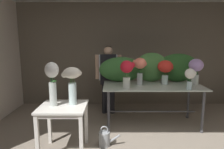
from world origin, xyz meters
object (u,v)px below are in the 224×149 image
at_px(vase_crimson_hydrangea, 127,71).
at_px(vase_cream_lisianthus_tall, 72,81).
at_px(watering_can, 105,139).
at_px(side_table_white, 63,112).
at_px(vase_lilac_roses, 196,68).
at_px(florist, 108,73).
at_px(vase_ivory_freesia, 190,76).
at_px(vase_white_roses_tall, 52,79).
at_px(vase_scarlet_ranunculus, 165,69).
at_px(vase_coral_carnations, 140,67).
at_px(display_table_glass, 152,91).

xyz_separation_m(vase_crimson_hydrangea, vase_cream_lisianthus_tall, (-0.87, -0.71, -0.03)).
bearing_deg(watering_can, vase_crimson_hydrangea, 56.60).
height_order(side_table_white, vase_lilac_roses, vase_lilac_roses).
distance_m(florist, vase_ivory_freesia, 1.79).
relative_size(florist, vase_lilac_roses, 3.06).
bearing_deg(vase_white_roses_tall, side_table_white, 0.02).
xyz_separation_m(side_table_white, watering_can, (0.61, 0.17, -0.51)).
bearing_deg(vase_white_roses_tall, vase_cream_lisianthus_tall, 13.22).
height_order(vase_scarlet_ranunculus, watering_can, vase_scarlet_ranunculus).
xyz_separation_m(side_table_white, vase_lilac_roses, (2.38, 1.05, 0.51)).
distance_m(side_table_white, vase_crimson_hydrangea, 1.36).
distance_m(vase_crimson_hydrangea, watering_can, 1.24).
bearing_deg(vase_coral_carnations, display_table_glass, -6.45).
height_order(vase_lilac_roses, vase_scarlet_ranunculus, vase_lilac_roses).
height_order(display_table_glass, florist, florist).
xyz_separation_m(display_table_glass, vase_coral_carnations, (-0.25, 0.03, 0.48)).
distance_m(florist, vase_cream_lisianthus_tall, 1.69).
distance_m(side_table_white, vase_ivory_freesia, 2.26).
height_order(vase_crimson_hydrangea, vase_white_roses_tall, vase_white_roses_tall).
relative_size(vase_lilac_roses, watering_can, 1.46).
bearing_deg(side_table_white, display_table_glass, 33.33).
bearing_deg(vase_lilac_roses, vase_scarlet_ranunculus, 176.49).
distance_m(side_table_white, vase_coral_carnations, 1.73).
relative_size(side_table_white, vase_cream_lisianthus_tall, 1.30).
height_order(vase_coral_carnations, vase_white_roses_tall, vase_white_roses_tall).
bearing_deg(vase_white_roses_tall, display_table_glass, 31.14).
bearing_deg(vase_crimson_hydrangea, florist, 111.61).
xyz_separation_m(vase_coral_carnations, vase_cream_lisianthus_tall, (-1.14, -0.97, -0.07)).
relative_size(vase_ivory_freesia, vase_cream_lisianthus_tall, 0.66).
bearing_deg(vase_lilac_roses, side_table_white, -156.11).
xyz_separation_m(florist, vase_scarlet_ranunculus, (1.14, -0.59, 0.18)).
distance_m(vase_lilac_roses, vase_ivory_freesia, 0.48).
height_order(display_table_glass, watering_can, display_table_glass).
height_order(side_table_white, vase_white_roses_tall, vase_white_roses_tall).
xyz_separation_m(display_table_glass, vase_white_roses_tall, (-1.67, -1.01, 0.43)).
bearing_deg(vase_white_roses_tall, florist, 65.03).
bearing_deg(vase_lilac_roses, florist, 160.25).
height_order(display_table_glass, vase_white_roses_tall, vase_white_roses_tall).
relative_size(display_table_glass, vase_white_roses_tall, 2.96).
bearing_deg(vase_scarlet_ranunculus, vase_white_roses_tall, -150.51).
height_order(vase_cream_lisianthus_tall, watering_can, vase_cream_lisianthus_tall).
distance_m(vase_white_roses_tall, watering_can, 1.27).
distance_m(vase_scarlet_ranunculus, vase_white_roses_tall, 2.21).
distance_m(display_table_glass, watering_can, 1.37).
xyz_separation_m(vase_coral_carnations, vase_white_roses_tall, (-1.41, -1.03, -0.04)).
xyz_separation_m(vase_ivory_freesia, vase_scarlet_ranunculus, (-0.33, 0.43, 0.07)).
distance_m(vase_coral_carnations, vase_crimson_hydrangea, 0.38).
bearing_deg(florist, watering_can, -91.31).
distance_m(vase_crimson_hydrangea, vase_scarlet_ranunculus, 0.85).
xyz_separation_m(florist, vase_coral_carnations, (0.63, -0.64, 0.21)).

